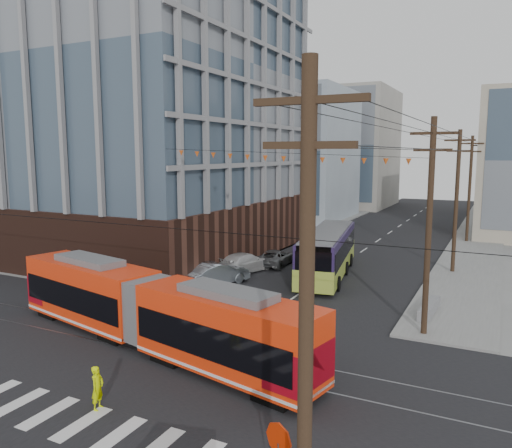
{
  "coord_description": "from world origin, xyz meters",
  "views": [
    {
      "loc": [
        11.75,
        -14.64,
        9.26
      ],
      "look_at": [
        -1.12,
        11.1,
        5.15
      ],
      "focal_mm": 35.0,
      "sensor_mm": 36.0,
      "label": 1
    }
  ],
  "objects": [
    {
      "name": "parked_car_white",
      "position": [
        -6.09,
        19.03,
        0.77
      ],
      "size": [
        3.27,
        5.65,
        1.54
      ],
      "primitive_type": "imported",
      "rotation": [
        0.0,
        0.0,
        2.92
      ],
      "color": "silver",
      "rests_on": "ground"
    },
    {
      "name": "utility_pole_near",
      "position": [
        8.5,
        -6.0,
        5.5
      ],
      "size": [
        0.3,
        0.3,
        11.0
      ],
      "primitive_type": "cylinder",
      "color": "black",
      "rests_on": "ground"
    },
    {
      "name": "bg_bldg_nw_near",
      "position": [
        -17.0,
        52.0,
        9.0
      ],
      "size": [
        18.0,
        16.0,
        18.0
      ],
      "primitive_type": "cube",
      "color": "#8C99A5",
      "rests_on": "ground"
    },
    {
      "name": "parked_car_silver",
      "position": [
        -6.07,
        14.79,
        0.81
      ],
      "size": [
        3.39,
        5.21,
        1.62
      ],
      "primitive_type": "imported",
      "rotation": [
        0.0,
        0.0,
        2.77
      ],
      "color": "#9EABB7",
      "rests_on": "ground"
    },
    {
      "name": "utility_pole_far",
      "position": [
        8.5,
        56.0,
        5.5
      ],
      "size": [
        0.3,
        0.3,
        11.0
      ],
      "primitive_type": "cylinder",
      "color": "black",
      "rests_on": "ground"
    },
    {
      "name": "streetcar",
      "position": [
        -3.06,
        3.66,
        1.8
      ],
      "size": [
        18.82,
        6.53,
        3.6
      ],
      "primitive_type": null,
      "rotation": [
        0.0,
        0.0,
        -0.21
      ],
      "color": "red",
      "rests_on": "ground"
    },
    {
      "name": "pedestrian",
      "position": [
        -1.02,
        -1.98,
        0.82
      ],
      "size": [
        0.51,
        0.67,
        1.64
      ],
      "primitive_type": "imported",
      "rotation": [
        0.0,
        0.0,
        1.78
      ],
      "color": "#D6F301",
      "rests_on": "ground"
    },
    {
      "name": "ground",
      "position": [
        0.0,
        0.0,
        0.0
      ],
      "size": [
        160.0,
        160.0,
        0.0
      ],
      "primitive_type": "plane",
      "color": "slate"
    },
    {
      "name": "bg_bldg_nw_far",
      "position": [
        -14.0,
        72.0,
        10.0
      ],
      "size": [
        16.0,
        18.0,
        20.0
      ],
      "primitive_type": "cube",
      "color": "gray",
      "rests_on": "ground"
    },
    {
      "name": "jersey_barrier",
      "position": [
        8.3,
        14.47,
        0.37
      ],
      "size": [
        1.08,
        3.75,
        0.74
      ],
      "primitive_type": "cube",
      "rotation": [
        0.0,
        0.0,
        -0.07
      ],
      "color": "#5B5A60",
      "rests_on": "ground"
    },
    {
      "name": "city_bus",
      "position": [
        0.05,
        20.93,
        1.78
      ],
      "size": [
        4.83,
        12.84,
        3.56
      ],
      "primitive_type": null,
      "rotation": [
        0.0,
        0.0,
        0.17
      ],
      "color": "#271A42",
      "rests_on": "ground"
    },
    {
      "name": "parked_car_grey",
      "position": [
        -4.91,
        22.28,
        0.67
      ],
      "size": [
        2.53,
        4.93,
        1.33
      ],
      "primitive_type": "imported",
      "rotation": [
        0.0,
        0.0,
        3.21
      ],
      "color": "#505254",
      "rests_on": "ground"
    },
    {
      "name": "office_building",
      "position": [
        -22.0,
        23.0,
        14.3
      ],
      "size": [
        30.0,
        25.0,
        28.6
      ],
      "primitive_type": "cube",
      "color": "#381E16",
      "rests_on": "ground"
    }
  ]
}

